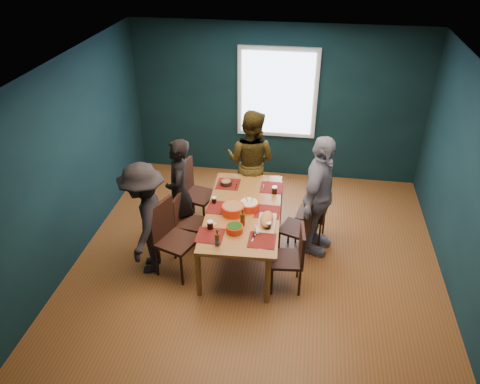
# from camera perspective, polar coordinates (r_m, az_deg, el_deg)

# --- Properties ---
(room) EXTENTS (5.01, 5.01, 2.71)m
(room) POSITION_cam_1_polar(r_m,az_deg,el_deg) (6.14, 2.72, 3.58)
(room) COLOR #9D512D
(room) RESTS_ON ground
(dining_table) EXTENTS (1.07, 2.01, 0.75)m
(dining_table) POSITION_cam_1_polar(r_m,az_deg,el_deg) (6.34, 0.43, -2.71)
(dining_table) COLOR olive
(dining_table) RESTS_ON floor
(chair_left_far) EXTENTS (0.56, 0.56, 1.02)m
(chair_left_far) POSITION_cam_1_polar(r_m,az_deg,el_deg) (7.10, -5.90, 0.43)
(chair_left_far) COLOR black
(chair_left_far) RESTS_ON floor
(chair_left_mid) EXTENTS (0.41, 0.41, 0.82)m
(chair_left_mid) POSITION_cam_1_polar(r_m,az_deg,el_deg) (6.67, -6.72, -3.06)
(chair_left_mid) COLOR black
(chair_left_mid) RESTS_ON floor
(chair_left_near) EXTENTS (0.60, 0.60, 1.04)m
(chair_left_near) POSITION_cam_1_polar(r_m,az_deg,el_deg) (6.18, -8.56, -4.95)
(chair_left_near) COLOR black
(chair_left_near) RESTS_ON floor
(chair_right_far) EXTENTS (0.46, 0.46, 0.88)m
(chair_right_far) POSITION_cam_1_polar(r_m,az_deg,el_deg) (6.80, 9.44, -2.18)
(chair_right_far) COLOR black
(chair_right_far) RESTS_ON floor
(chair_right_mid) EXTENTS (0.51, 0.51, 0.89)m
(chair_right_mid) POSITION_cam_1_polar(r_m,az_deg,el_deg) (6.45, 7.60, -4.04)
(chair_right_mid) COLOR black
(chair_right_mid) RESTS_ON floor
(chair_right_near) EXTENTS (0.45, 0.45, 0.90)m
(chair_right_near) POSITION_cam_1_polar(r_m,az_deg,el_deg) (5.93, 6.52, -7.54)
(chair_right_near) COLOR black
(chair_right_near) RESTS_ON floor
(person_far_left) EXTENTS (0.48, 0.63, 1.57)m
(person_far_left) POSITION_cam_1_polar(r_m,az_deg,el_deg) (6.71, -7.43, 0.17)
(person_far_left) COLOR black
(person_far_left) RESTS_ON floor
(person_back) EXTENTS (0.96, 0.83, 1.69)m
(person_back) POSITION_cam_1_polar(r_m,az_deg,el_deg) (7.30, 1.33, 3.73)
(person_back) COLOR black
(person_back) RESTS_ON floor
(person_right) EXTENTS (0.70, 1.11, 1.76)m
(person_right) POSITION_cam_1_polar(r_m,az_deg,el_deg) (6.41, 9.56, -0.59)
(person_right) COLOR silver
(person_right) RESTS_ON floor
(person_near_left) EXTENTS (0.74, 1.10, 1.58)m
(person_near_left) POSITION_cam_1_polar(r_m,az_deg,el_deg) (6.16, -11.50, -3.29)
(person_near_left) COLOR black
(person_near_left) RESTS_ON floor
(bowl_salad) EXTENTS (0.30, 0.30, 0.13)m
(bowl_salad) POSITION_cam_1_polar(r_m,az_deg,el_deg) (6.19, -0.85, -2.10)
(bowl_salad) COLOR red
(bowl_salad) RESTS_ON dining_table
(bowl_dumpling) EXTENTS (0.27, 0.27, 0.25)m
(bowl_dumpling) POSITION_cam_1_polar(r_m,az_deg,el_deg) (6.28, 1.10, -1.61)
(bowl_dumpling) COLOR red
(bowl_dumpling) RESTS_ON dining_table
(bowl_herbs) EXTENTS (0.21, 0.21, 0.09)m
(bowl_herbs) POSITION_cam_1_polar(r_m,az_deg,el_deg) (5.86, -0.67, -4.47)
(bowl_herbs) COLOR red
(bowl_herbs) RESTS_ON dining_table
(cutting_board) EXTENTS (0.27, 0.56, 0.12)m
(cutting_board) POSITION_cam_1_polar(r_m,az_deg,el_deg) (6.01, 3.27, -3.43)
(cutting_board) COLOR tan
(cutting_board) RESTS_ON dining_table
(small_bowl) EXTENTS (0.16, 0.16, 0.07)m
(small_bowl) POSITION_cam_1_polar(r_m,az_deg,el_deg) (6.84, -1.70, 1.14)
(small_bowl) COLOR black
(small_bowl) RESTS_ON dining_table
(beer_bottle_a) EXTENTS (0.06, 0.06, 0.23)m
(beer_bottle_a) POSITION_cam_1_polar(r_m,az_deg,el_deg) (5.63, -2.78, -5.80)
(beer_bottle_a) COLOR #4C2D0D
(beer_bottle_a) RESTS_ON dining_table
(beer_bottle_b) EXTENTS (0.06, 0.06, 0.24)m
(beer_bottle_b) POSITION_cam_1_polar(r_m,az_deg,el_deg) (5.95, 0.32, -3.31)
(beer_bottle_b) COLOR #4C2D0D
(beer_bottle_b) RESTS_ON dining_table
(cola_glass_a) EXTENTS (0.08, 0.08, 0.11)m
(cola_glass_a) POSITION_cam_1_polar(r_m,az_deg,el_deg) (5.92, -3.66, -3.99)
(cola_glass_a) COLOR black
(cola_glass_a) RESTS_ON dining_table
(cola_glass_b) EXTENTS (0.08, 0.08, 0.11)m
(cola_glass_b) POSITION_cam_1_polar(r_m,az_deg,el_deg) (5.91, 3.46, -4.10)
(cola_glass_b) COLOR black
(cola_glass_b) RESTS_ON dining_table
(cola_glass_c) EXTENTS (0.08, 0.08, 0.11)m
(cola_glass_c) POSITION_cam_1_polar(r_m,az_deg,el_deg) (6.65, 4.22, 0.28)
(cola_glass_c) COLOR black
(cola_glass_c) RESTS_ON dining_table
(cola_glass_d) EXTENTS (0.07, 0.07, 0.09)m
(cola_glass_d) POSITION_cam_1_polar(r_m,az_deg,el_deg) (6.42, -3.17, -0.96)
(cola_glass_d) COLOR black
(cola_glass_d) RESTS_ON dining_table
(napkin_a) EXTENTS (0.19, 0.19, 0.00)m
(napkin_a) POSITION_cam_1_polar(r_m,az_deg,el_deg) (6.33, 3.71, -2.06)
(napkin_a) COLOR #E35F6A
(napkin_a) RESTS_ON dining_table
(napkin_b) EXTENTS (0.16, 0.16, 0.00)m
(napkin_b) POSITION_cam_1_polar(r_m,az_deg,el_deg) (6.04, -3.59, -3.87)
(napkin_b) COLOR #E35F6A
(napkin_b) RESTS_ON dining_table
(napkin_c) EXTENTS (0.15, 0.15, 0.00)m
(napkin_c) POSITION_cam_1_polar(r_m,az_deg,el_deg) (5.66, 2.85, -6.64)
(napkin_c) COLOR #E35F6A
(napkin_c) RESTS_ON dining_table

